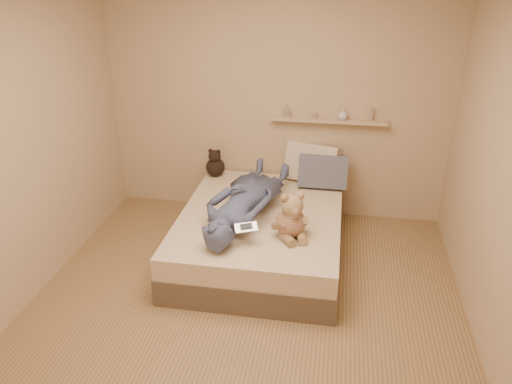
% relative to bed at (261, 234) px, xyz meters
% --- Properties ---
extents(room, '(3.80, 3.80, 3.80)m').
position_rel_bed_xyz_m(room, '(0.00, -0.93, 1.08)').
color(room, '#92734C').
rests_on(room, ground).
extents(bed, '(1.50, 1.90, 0.45)m').
position_rel_bed_xyz_m(bed, '(0.00, 0.00, 0.00)').
color(bed, brown).
rests_on(bed, floor).
extents(game_console, '(0.21, 0.15, 0.07)m').
position_rel_bed_xyz_m(game_console, '(-0.03, -0.58, 0.39)').
color(game_console, silver).
rests_on(game_console, bed).
extents(teddy_bear, '(0.34, 0.35, 0.42)m').
position_rel_bed_xyz_m(teddy_bear, '(0.32, -0.39, 0.40)').
color(teddy_bear, '#9F7257').
rests_on(teddy_bear, bed).
extents(dark_plush, '(0.20, 0.20, 0.31)m').
position_rel_bed_xyz_m(dark_plush, '(-0.63, 0.77, 0.36)').
color(dark_plush, black).
rests_on(dark_plush, bed).
extents(pillow_cream, '(0.60, 0.41, 0.43)m').
position_rel_bed_xyz_m(pillow_cream, '(0.41, 0.83, 0.43)').
color(pillow_cream, beige).
rests_on(pillow_cream, bed).
extents(pillow_grey, '(0.50, 0.25, 0.37)m').
position_rel_bed_xyz_m(pillow_grey, '(0.54, 0.69, 0.40)').
color(pillow_grey, slate).
rests_on(pillow_grey, bed).
extents(person, '(0.82, 1.57, 0.36)m').
position_rel_bed_xyz_m(person, '(-0.14, -0.08, 0.40)').
color(person, '#404965').
rests_on(person, bed).
extents(wall_shelf, '(1.20, 0.12, 0.03)m').
position_rel_bed_xyz_m(wall_shelf, '(0.55, 0.91, 0.88)').
color(wall_shelf, tan).
rests_on(wall_shelf, wall_back).
extents(shelf_bottles, '(0.92, 0.12, 0.15)m').
position_rel_bed_xyz_m(shelf_bottles, '(0.53, 0.91, 0.95)').
color(shelf_bottles, silver).
rests_on(shelf_bottles, wall_shelf).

